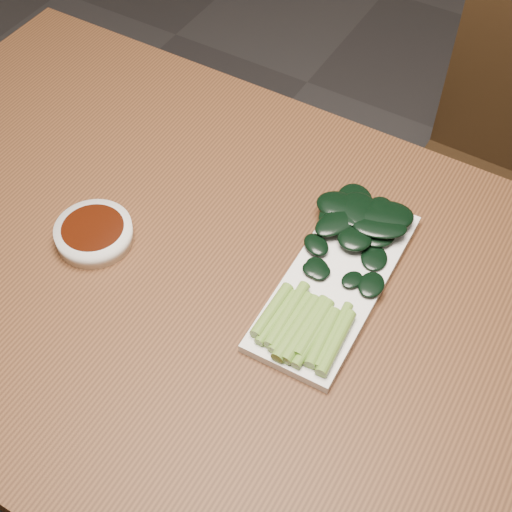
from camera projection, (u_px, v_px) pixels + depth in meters
name	position (u px, v px, depth m)	size (l,w,h in m)	color
ground	(246.00, 485.00, 1.59)	(6.00, 6.00, 0.00)	#323030
table	(241.00, 316.00, 1.06)	(1.40, 0.80, 0.75)	#4E2B16
chair_far	(500.00, 183.00, 1.50)	(0.38, 0.38, 0.89)	black
sauce_bowl	(94.00, 233.00, 1.04)	(0.11, 0.11, 0.03)	silver
serving_plate	(336.00, 280.00, 1.00)	(0.14, 0.33, 0.01)	silver
gai_lan	(345.00, 249.00, 1.01)	(0.16, 0.34, 0.02)	olive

